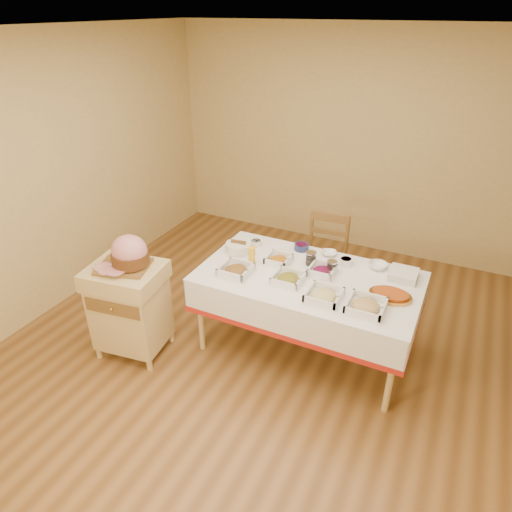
{
  "coord_description": "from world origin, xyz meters",
  "views": [
    {
      "loc": [
        1.33,
        -2.8,
        2.74
      ],
      "look_at": [
        -0.14,
        0.2,
        0.89
      ],
      "focal_mm": 32.0,
      "sensor_mm": 36.0,
      "label": 1
    }
  ],
  "objects_px": {
    "mustard_bottle": "(252,254)",
    "brass_platter": "(390,295)",
    "bread_basket": "(239,247)",
    "preserve_jar_left": "(311,259)",
    "dining_table": "(308,292)",
    "butcher_cart": "(130,305)",
    "dining_chair": "(324,260)",
    "ham_on_board": "(129,254)",
    "plate_stack": "(403,275)",
    "preserve_jar_right": "(332,267)"
  },
  "relations": [
    {
      "from": "mustard_bottle",
      "to": "brass_platter",
      "type": "distance_m",
      "value": 1.2
    },
    {
      "from": "bread_basket",
      "to": "preserve_jar_left",
      "type": "bearing_deg",
      "value": 5.66
    },
    {
      "from": "dining_table",
      "to": "butcher_cart",
      "type": "height_order",
      "value": "butcher_cart"
    },
    {
      "from": "dining_chair",
      "to": "ham_on_board",
      "type": "bearing_deg",
      "value": -129.94
    },
    {
      "from": "ham_on_board",
      "to": "preserve_jar_left",
      "type": "bearing_deg",
      "value": 33.78
    },
    {
      "from": "dining_table",
      "to": "preserve_jar_left",
      "type": "height_order",
      "value": "preserve_jar_left"
    },
    {
      "from": "bread_basket",
      "to": "butcher_cart",
      "type": "bearing_deg",
      "value": -127.93
    },
    {
      "from": "dining_chair",
      "to": "plate_stack",
      "type": "bearing_deg",
      "value": -29.78
    },
    {
      "from": "dining_chair",
      "to": "preserve_jar_right",
      "type": "xyz_separation_m",
      "value": [
        0.26,
        -0.64,
        0.32
      ]
    },
    {
      "from": "preserve_jar_right",
      "to": "brass_platter",
      "type": "distance_m",
      "value": 0.55
    },
    {
      "from": "preserve_jar_right",
      "to": "brass_platter",
      "type": "xyz_separation_m",
      "value": [
        0.52,
        -0.16,
        -0.03
      ]
    },
    {
      "from": "preserve_jar_right",
      "to": "bread_basket",
      "type": "xyz_separation_m",
      "value": [
        -0.88,
        -0.02,
        -0.0
      ]
    },
    {
      "from": "dining_chair",
      "to": "plate_stack",
      "type": "height_order",
      "value": "dining_chair"
    },
    {
      "from": "dining_table",
      "to": "ham_on_board",
      "type": "relative_size",
      "value": 4.25
    },
    {
      "from": "preserve_jar_left",
      "to": "brass_platter",
      "type": "bearing_deg",
      "value": -16.19
    },
    {
      "from": "bread_basket",
      "to": "dining_table",
      "type": "bearing_deg",
      "value": -9.45
    },
    {
      "from": "bread_basket",
      "to": "brass_platter",
      "type": "relative_size",
      "value": 0.72
    },
    {
      "from": "dining_chair",
      "to": "brass_platter",
      "type": "xyz_separation_m",
      "value": [
        0.79,
        -0.8,
        0.29
      ]
    },
    {
      "from": "brass_platter",
      "to": "dining_chair",
      "type": "bearing_deg",
      "value": 134.39
    },
    {
      "from": "butcher_cart",
      "to": "dining_chair",
      "type": "bearing_deg",
      "value": 49.72
    },
    {
      "from": "dining_table",
      "to": "dining_chair",
      "type": "bearing_deg",
      "value": 98.16
    },
    {
      "from": "brass_platter",
      "to": "ham_on_board",
      "type": "bearing_deg",
      "value": -162.33
    },
    {
      "from": "dining_chair",
      "to": "preserve_jar_left",
      "type": "height_order",
      "value": "dining_chair"
    },
    {
      "from": "brass_platter",
      "to": "dining_table",
      "type": "bearing_deg",
      "value": 178.0
    },
    {
      "from": "butcher_cart",
      "to": "brass_platter",
      "type": "relative_size",
      "value": 2.59
    },
    {
      "from": "preserve_jar_left",
      "to": "preserve_jar_right",
      "type": "distance_m",
      "value": 0.21
    },
    {
      "from": "preserve_jar_left",
      "to": "preserve_jar_right",
      "type": "xyz_separation_m",
      "value": [
        0.2,
        -0.05,
        -0.0
      ]
    },
    {
      "from": "dining_chair",
      "to": "ham_on_board",
      "type": "distance_m",
      "value": 1.93
    },
    {
      "from": "preserve_jar_right",
      "to": "bread_basket",
      "type": "relative_size",
      "value": 0.47
    },
    {
      "from": "preserve_jar_left",
      "to": "dining_chair",
      "type": "bearing_deg",
      "value": 95.73
    },
    {
      "from": "preserve_jar_left",
      "to": "bread_basket",
      "type": "height_order",
      "value": "preserve_jar_left"
    },
    {
      "from": "dining_table",
      "to": "plate_stack",
      "type": "relative_size",
      "value": 8.14
    },
    {
      "from": "plate_stack",
      "to": "preserve_jar_left",
      "type": "bearing_deg",
      "value": -170.97
    },
    {
      "from": "dining_table",
      "to": "preserve_jar_left",
      "type": "relative_size",
      "value": 15.23
    },
    {
      "from": "preserve_jar_right",
      "to": "brass_platter",
      "type": "bearing_deg",
      "value": -17.0
    },
    {
      "from": "dining_table",
      "to": "dining_chair",
      "type": "relative_size",
      "value": 1.93
    },
    {
      "from": "butcher_cart",
      "to": "brass_platter",
      "type": "distance_m",
      "value": 2.16
    },
    {
      "from": "mustard_bottle",
      "to": "dining_table",
      "type": "bearing_deg",
      "value": 1.12
    },
    {
      "from": "butcher_cart",
      "to": "mustard_bottle",
      "type": "distance_m",
      "value": 1.14
    },
    {
      "from": "dining_table",
      "to": "preserve_jar_right",
      "type": "bearing_deg",
      "value": 41.77
    },
    {
      "from": "dining_table",
      "to": "butcher_cart",
      "type": "bearing_deg",
      "value": -153.03
    },
    {
      "from": "dining_table",
      "to": "bread_basket",
      "type": "bearing_deg",
      "value": 170.55
    },
    {
      "from": "bread_basket",
      "to": "dining_chair",
      "type": "bearing_deg",
      "value": 47.03
    },
    {
      "from": "preserve_jar_left",
      "to": "bread_basket",
      "type": "relative_size",
      "value": 0.51
    },
    {
      "from": "mustard_bottle",
      "to": "plate_stack",
      "type": "relative_size",
      "value": 0.84
    },
    {
      "from": "preserve_jar_right",
      "to": "mustard_bottle",
      "type": "height_order",
      "value": "mustard_bottle"
    },
    {
      "from": "butcher_cart",
      "to": "ham_on_board",
      "type": "distance_m",
      "value": 0.49
    },
    {
      "from": "butcher_cart",
      "to": "ham_on_board",
      "type": "height_order",
      "value": "ham_on_board"
    },
    {
      "from": "ham_on_board",
      "to": "preserve_jar_right",
      "type": "relative_size",
      "value": 3.92
    },
    {
      "from": "ham_on_board",
      "to": "dining_chair",
      "type": "bearing_deg",
      "value": 50.06
    }
  ]
}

